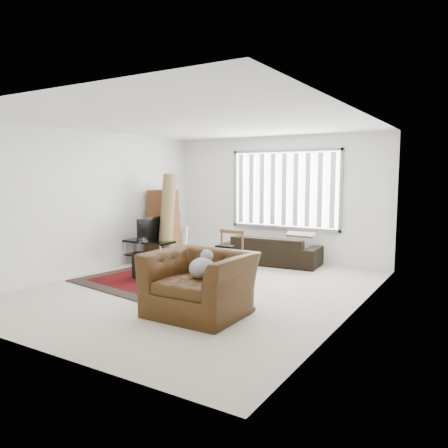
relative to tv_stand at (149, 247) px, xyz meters
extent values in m
plane|color=beige|center=(1.95, -0.97, -0.38)|extent=(6.00, 6.00, 0.00)
cube|color=white|center=(1.95, -0.97, 2.32)|extent=(5.00, 6.00, 0.02)
cube|color=white|center=(1.95, 2.03, 0.97)|extent=(5.00, 0.02, 2.70)
cube|color=white|center=(1.95, -3.97, 0.97)|extent=(5.00, 0.02, 2.70)
cube|color=white|center=(-0.55, -0.97, 0.97)|extent=(0.02, 6.00, 2.70)
cube|color=white|center=(4.45, -0.97, 0.97)|extent=(0.02, 6.00, 2.70)
cube|color=white|center=(2.15, 2.01, 1.17)|extent=(2.40, 0.01, 1.60)
cube|color=gray|center=(2.15, 1.99, 1.17)|extent=(2.52, 0.06, 1.72)
cube|color=white|center=(2.15, 1.95, 1.17)|extent=(2.40, 0.02, 1.55)
cube|color=black|center=(0.89, -1.22, -0.37)|extent=(2.52, 1.87, 0.02)
cube|color=#400506|center=(0.89, -1.22, -0.36)|extent=(1.97, 1.32, 0.00)
cube|color=black|center=(0.00, 0.00, 0.12)|extent=(1.04, 0.47, 0.04)
cube|color=black|center=(0.00, 0.00, -0.17)|extent=(1.00, 0.44, 0.03)
cylinder|color=#B2B2B7|center=(-0.47, -0.20, -0.12)|extent=(0.03, 0.03, 0.52)
cylinder|color=#B2B2B7|center=(0.47, -0.20, -0.12)|extent=(0.03, 0.03, 0.52)
cylinder|color=#B2B2B7|center=(-0.47, 0.20, -0.12)|extent=(0.03, 0.03, 0.52)
cylinder|color=#B2B2B7|center=(0.47, 0.20, -0.12)|extent=(0.03, 0.03, 0.52)
imported|color=black|center=(0.00, 0.00, 0.39)|extent=(0.11, 0.85, 0.49)
cube|color=black|center=(0.75, -0.92, -0.17)|extent=(0.45, 0.45, 0.38)
cube|color=brown|center=(-0.20, 0.73, -0.09)|extent=(0.71, 0.66, 0.57)
cube|color=brown|center=(-0.18, 0.70, 0.45)|extent=(0.64, 0.59, 0.51)
cube|color=brown|center=(-0.22, 0.75, 0.93)|extent=(0.58, 0.58, 0.45)
cube|color=silver|center=(-0.15, 1.08, -0.03)|extent=(0.58, 0.30, 0.70)
cylinder|color=brown|center=(0.20, 0.35, 0.57)|extent=(0.60, 0.89, 1.90)
imported|color=black|center=(2.09, 1.48, 0.01)|extent=(2.08, 1.02, 0.78)
cube|color=#877058|center=(2.19, -0.56, 0.08)|extent=(0.50, 0.50, 0.05)
cylinder|color=brown|center=(1.98, -0.77, -0.15)|extent=(0.04, 0.04, 0.46)
cylinder|color=brown|center=(2.40, -0.77, -0.15)|extent=(0.04, 0.04, 0.46)
cylinder|color=brown|center=(1.98, -0.35, -0.15)|extent=(0.04, 0.04, 0.46)
cylinder|color=brown|center=(2.40, -0.35, -0.15)|extent=(0.04, 0.04, 0.46)
cube|color=brown|center=(2.19, -0.34, 0.52)|extent=(0.47, 0.04, 0.06)
cube|color=brown|center=(1.98, -0.34, 0.32)|extent=(0.04, 0.04, 0.46)
cube|color=brown|center=(2.40, -0.34, 0.32)|extent=(0.04, 0.04, 0.46)
cube|color=black|center=(2.19, -0.56, 0.21)|extent=(0.31, 0.18, 0.20)
imported|color=#3A210C|center=(2.70, -2.06, 0.10)|extent=(1.30, 1.13, 0.96)
ellipsoid|color=#59595B|center=(2.70, -2.06, 0.25)|extent=(0.27, 0.34, 0.24)
sphere|color=#59595B|center=(2.70, -1.88, 0.39)|extent=(0.18, 0.18, 0.18)
camera|label=1|loc=(5.96, -6.77, 1.51)|focal=35.00mm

